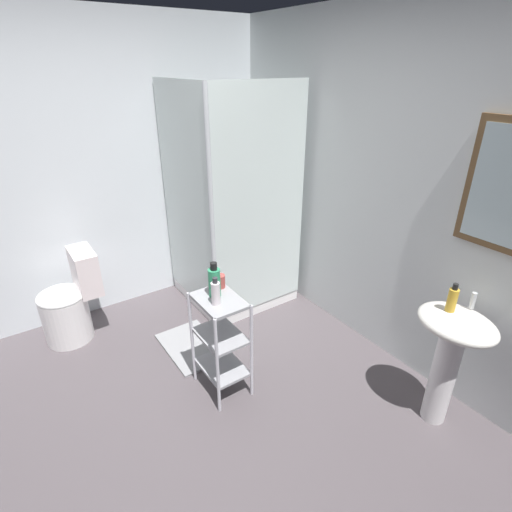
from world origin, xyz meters
TOP-DOWN VIEW (x-y plane):
  - ground_plane at (0.00, 0.00)m, footprint 4.20×4.20m
  - wall_back at (0.01, 1.85)m, footprint 4.20×0.14m
  - wall_left at (-1.85, 0.00)m, footprint 0.10×4.20m
  - shower_stall at (-1.23, 1.17)m, footprint 0.92×0.92m
  - pedestal_sink at (0.76, 1.52)m, footprint 0.46×0.37m
  - sink_faucet at (0.76, 1.64)m, footprint 0.03×0.03m
  - toilet at (-1.48, -0.21)m, footprint 0.37×0.49m
  - storage_cart at (-0.26, 0.52)m, footprint 0.38×0.28m
  - hand_soap_bottle at (0.70, 1.51)m, footprint 0.05×0.05m
  - body_wash_bottle_green at (-0.32, 0.52)m, footprint 0.08×0.08m
  - lotion_bottle_white at (-0.22, 0.48)m, footprint 0.06×0.06m
  - rinse_cup at (-0.39, 0.60)m, footprint 0.07×0.07m
  - bath_mat at (-0.79, 0.53)m, footprint 0.60×0.40m

SIDE VIEW (x-z plane):
  - ground_plane at x=0.00m, z-range -0.02..0.00m
  - bath_mat at x=-0.79m, z-range 0.00..0.02m
  - toilet at x=-1.48m, z-range -0.07..0.69m
  - storage_cart at x=-0.26m, z-range 0.07..0.81m
  - shower_stall at x=-1.23m, z-range -0.54..1.46m
  - pedestal_sink at x=0.76m, z-range 0.17..0.98m
  - rinse_cup at x=-0.39m, z-range 0.74..0.83m
  - lotion_bottle_white at x=-0.22m, z-range 0.73..0.92m
  - body_wash_bottle_green at x=-0.32m, z-range 0.72..0.96m
  - sink_faucet at x=0.76m, z-range 0.81..0.91m
  - hand_soap_bottle at x=0.70m, z-range 0.80..0.98m
  - wall_left at x=-1.85m, z-range 0.00..2.50m
  - wall_back at x=0.01m, z-range 0.00..2.50m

